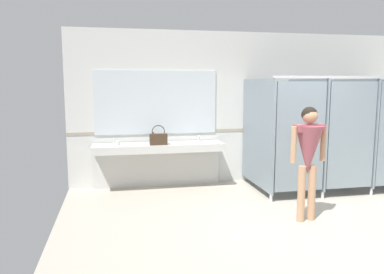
{
  "coord_description": "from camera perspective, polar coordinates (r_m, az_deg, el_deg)",
  "views": [
    {
      "loc": [
        -2.76,
        -4.64,
        1.97
      ],
      "look_at": [
        -1.67,
        0.64,
        1.22
      ],
      "focal_mm": 35.65,
      "sensor_mm": 36.0,
      "label": 1
    }
  ],
  "objects": [
    {
      "name": "mirror_panel",
      "position": [
        7.32,
        -5.36,
        5.17
      ],
      "size": [
        2.33,
        0.02,
        1.2
      ],
      "primitive_type": "cube",
      "color": "silver",
      "rests_on": "wall_back"
    },
    {
      "name": "vanity_counter",
      "position": [
        7.24,
        -5.08,
        -2.7
      ],
      "size": [
        2.43,
        0.56,
        0.98
      ],
      "color": "silver",
      "rests_on": "ground_plane"
    },
    {
      "name": "wall_back_tile_band",
      "position": [
        7.84,
        9.01,
        1.1
      ],
      "size": [
        7.25,
        0.01,
        0.06
      ],
      "primitive_type": "cube",
      "color": "#9E937F",
      "rests_on": "wall_back"
    },
    {
      "name": "person_standing",
      "position": [
        5.66,
        17.01,
        -1.8
      ],
      "size": [
        0.57,
        0.45,
        1.66
      ],
      "color": "tan",
      "rests_on": "ground_plane"
    },
    {
      "name": "floor_drain_cover",
      "position": [
        5.16,
        6.82,
        -14.53
      ],
      "size": [
        0.14,
        0.14,
        0.01
      ],
      "primitive_type": "cylinder",
      "color": "#B7BABF",
      "rests_on": "ground_plane"
    },
    {
      "name": "soap_dispenser",
      "position": [
        7.26,
        -5.83,
        -0.16
      ],
      "size": [
        0.07,
        0.07,
        0.2
      ],
      "color": "teal",
      "rests_on": "vanity_counter"
    },
    {
      "name": "ground_plane",
      "position": [
        5.76,
        18.28,
        -13.0
      ],
      "size": [
        7.25,
        5.89,
        0.1
      ],
      "primitive_type": "cube",
      "color": "#B2A899"
    },
    {
      "name": "handbag",
      "position": [
        6.96,
        -5.05,
        -0.22
      ],
      "size": [
        0.32,
        0.12,
        0.36
      ],
      "color": "#3F2D1E",
      "rests_on": "vanity_counter"
    },
    {
      "name": "bathroom_stalls",
      "position": [
        7.51,
        20.62,
        0.76
      ],
      "size": [
        2.93,
        1.5,
        2.1
      ],
      "color": "gray",
      "rests_on": "ground_plane"
    },
    {
      "name": "paper_cup",
      "position": [
        7.02,
        -11.09,
        -0.86
      ],
      "size": [
        0.07,
        0.07,
        0.09
      ],
      "primitive_type": "cylinder",
      "color": "white",
      "rests_on": "vanity_counter"
    },
    {
      "name": "wall_back",
      "position": [
        7.86,
        8.92,
        4.35
      ],
      "size": [
        7.25,
        0.12,
        2.98
      ],
      "primitive_type": "cube",
      "color": "silver",
      "rests_on": "ground_plane"
    }
  ]
}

